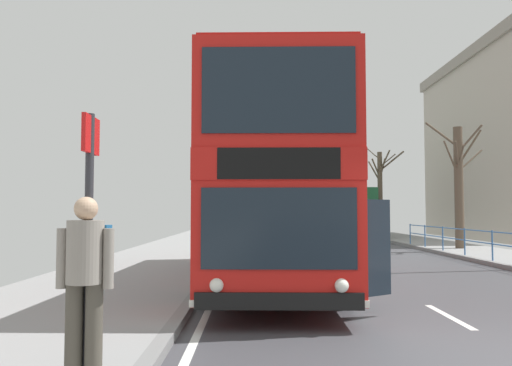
{
  "coord_description": "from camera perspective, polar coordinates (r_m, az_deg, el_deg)",
  "views": [
    {
      "loc": [
        -3.18,
        -5.89,
        1.7
      ],
      "look_at": [
        -3.11,
        5.36,
        2.32
      ],
      "focal_mm": 36.36,
      "sensor_mm": 36.0,
      "label": 1
    }
  ],
  "objects": [
    {
      "name": "bus_stop_sign_near",
      "position": [
        5.17,
        -17.9,
        -3.17
      ],
      "size": [
        0.08,
        0.44,
        2.5
      ],
      "color": "#2D2D33",
      "rests_on": "ground"
    },
    {
      "name": "background_bus_far_lane",
      "position": [
        35.5,
        9.41,
        -3.11
      ],
      "size": [
        2.66,
        10.32,
        3.11
      ],
      "color": "#19512D",
      "rests_on": "ground"
    },
    {
      "name": "ground",
      "position": [
        6.6,
        22.7,
        -17.52
      ],
      "size": [
        15.8,
        140.0,
        0.2
      ],
      "color": "#404045"
    },
    {
      "name": "double_decker_bus_main",
      "position": [
        12.36,
        1.93,
        -0.51
      ],
      "size": [
        3.21,
        10.28,
        4.34
      ],
      "color": "red",
      "rests_on": "ground"
    },
    {
      "name": "bare_tree_far_01",
      "position": [
        23.86,
        21.41,
        -0.01
      ],
      "size": [
        2.08,
        3.09,
        5.72
      ],
      "color": "brown",
      "rests_on": "ground"
    },
    {
      "name": "pedestrian_with_backpack",
      "position": [
        5.16,
        -18.17,
        -9.28
      ],
      "size": [
        0.54,
        0.53,
        1.7
      ],
      "color": "#4C473D",
      "rests_on": "ground"
    },
    {
      "name": "bare_tree_far_00",
      "position": [
        36.5,
        13.52,
        -0.57
      ],
      "size": [
        3.12,
        1.84,
        6.68
      ],
      "color": "brown",
      "rests_on": "ground"
    }
  ]
}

